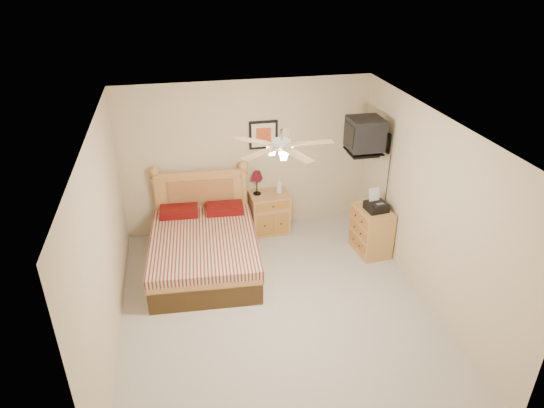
{
  "coord_description": "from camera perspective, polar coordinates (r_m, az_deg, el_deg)",
  "views": [
    {
      "loc": [
        -1.1,
        -4.93,
        4.19
      ],
      "look_at": [
        0.13,
        0.9,
        1.08
      ],
      "focal_mm": 32.0,
      "sensor_mm": 36.0,
      "label": 1
    }
  ],
  "objects": [
    {
      "name": "magazine_upper",
      "position": [
        7.62,
        11.05,
        0.48
      ],
      "size": [
        0.2,
        0.26,
        0.02
      ],
      "primitive_type": "imported",
      "rotation": [
        0.0,
        0.0,
        0.07
      ],
      "color": "gray",
      "rests_on": "magazine_lower"
    },
    {
      "name": "magazine_lower",
      "position": [
        7.62,
        10.85,
        0.32
      ],
      "size": [
        0.25,
        0.29,
        0.02
      ],
      "primitive_type": "imported",
      "rotation": [
        0.0,
        0.0,
        -0.31
      ],
      "color": "#B8AB92",
      "rests_on": "dresser"
    },
    {
      "name": "lotion_bottle",
      "position": [
        7.9,
        0.86,
        2.13
      ],
      "size": [
        0.1,
        0.11,
        0.24
      ],
      "primitive_type": "imported",
      "rotation": [
        0.0,
        0.0,
        -0.15
      ],
      "color": "silver",
      "rests_on": "nightstand"
    },
    {
      "name": "wall_right",
      "position": [
        6.52,
        18.0,
        -0.68
      ],
      "size": [
        0.04,
        4.5,
        2.5
      ],
      "primitive_type": "cube",
      "color": "#CAB695",
      "rests_on": "ground"
    },
    {
      "name": "wall_back",
      "position": [
        7.84,
        -2.97,
        5.49
      ],
      "size": [
        4.0,
        0.04,
        2.5
      ],
      "primitive_type": "cube",
      "color": "#CAB695",
      "rests_on": "ground"
    },
    {
      "name": "framed_picture",
      "position": [
        7.73,
        -1.02,
        8.14
      ],
      "size": [
        0.46,
        0.04,
        0.46
      ],
      "primitive_type": "cube",
      "color": "black",
      "rests_on": "wall_back"
    },
    {
      "name": "table_lamp",
      "position": [
        7.82,
        -1.79,
        2.52
      ],
      "size": [
        0.26,
        0.26,
        0.4
      ],
      "primitive_type": null,
      "rotation": [
        0.0,
        0.0,
        0.25
      ],
      "color": "#4E0A16",
      "rests_on": "nightstand"
    },
    {
      "name": "wall_left",
      "position": [
        5.81,
        -19.13,
        -4.53
      ],
      "size": [
        0.04,
        4.5,
        2.5
      ],
      "primitive_type": "cube",
      "color": "#CAB695",
      "rests_on": "ground"
    },
    {
      "name": "wall_tv",
      "position": [
        7.29,
        11.95,
        7.9
      ],
      "size": [
        0.56,
        0.46,
        0.58
      ],
      "primitive_type": null,
      "color": "black",
      "rests_on": "wall_right"
    },
    {
      "name": "nightstand",
      "position": [
        8.06,
        -0.32,
        -0.98
      ],
      "size": [
        0.65,
        0.5,
        0.68
      ],
      "primitive_type": "cube",
      "rotation": [
        0.0,
        0.0,
        0.04
      ],
      "color": "#BC804B",
      "rests_on": "ground"
    },
    {
      "name": "ceiling",
      "position": [
        5.33,
        0.64,
        9.07
      ],
      "size": [
        4.0,
        4.5,
        0.04
      ],
      "primitive_type": "cube",
      "color": "white",
      "rests_on": "ground"
    },
    {
      "name": "fax_machine",
      "position": [
        7.34,
        12.24,
        0.39
      ],
      "size": [
        0.34,
        0.35,
        0.32
      ],
      "primitive_type": null,
      "rotation": [
        0.0,
        0.0,
        0.12
      ],
      "color": "black",
      "rests_on": "dresser"
    },
    {
      "name": "dresser",
      "position": [
        7.64,
        11.62,
        -3.03
      ],
      "size": [
        0.5,
        0.67,
        0.75
      ],
      "primitive_type": "cube",
      "rotation": [
        0.0,
        0.0,
        0.09
      ],
      "color": "#AC8044",
      "rests_on": "ground"
    },
    {
      "name": "wall_front",
      "position": [
        4.13,
        7.66,
        -18.16
      ],
      "size": [
        4.0,
        0.04,
        2.5
      ],
      "primitive_type": "cube",
      "color": "#CAB695",
      "rests_on": "ground"
    },
    {
      "name": "ceiling_fan",
      "position": [
        5.19,
        1.12,
        6.92
      ],
      "size": [
        1.14,
        1.14,
        0.28
      ],
      "primitive_type": null,
      "color": "silver",
      "rests_on": "ceiling"
    },
    {
      "name": "bed",
      "position": [
        7.02,
        -8.16,
        -3.16
      ],
      "size": [
        1.61,
        2.05,
        1.27
      ],
      "primitive_type": null,
      "rotation": [
        0.0,
        0.0,
        -0.06
      ],
      "color": "#C28C42",
      "rests_on": "ground"
    },
    {
      "name": "floor",
      "position": [
        6.56,
        0.53,
        -12.11
      ],
      "size": [
        4.5,
        4.5,
        0.0
      ],
      "primitive_type": "plane",
      "color": "#ABA59B",
      "rests_on": "ground"
    }
  ]
}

